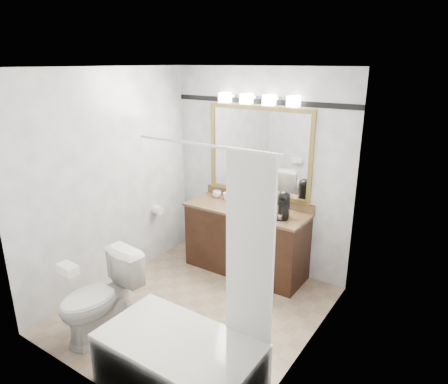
% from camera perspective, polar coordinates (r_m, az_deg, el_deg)
% --- Properties ---
extents(room, '(2.42, 2.62, 2.52)m').
position_cam_1_polar(room, '(3.93, -4.24, -1.17)').
color(room, gray).
rests_on(room, ground).
extents(vanity, '(1.53, 0.58, 0.97)m').
position_cam_1_polar(vanity, '(5.01, 3.17, -6.69)').
color(vanity, black).
rests_on(vanity, ground).
extents(mirror, '(1.40, 0.04, 1.10)m').
position_cam_1_polar(mirror, '(4.89, 4.98, 5.74)').
color(mirror, olive).
rests_on(mirror, room).
extents(vanity_light_bar, '(1.02, 0.14, 0.12)m').
position_cam_1_polar(vanity_light_bar, '(4.75, 4.86, 13.10)').
color(vanity_light_bar, silver).
rests_on(vanity_light_bar, room).
extents(accent_stripe, '(2.40, 0.01, 0.06)m').
position_cam_1_polar(accent_stripe, '(4.81, 5.24, 12.76)').
color(accent_stripe, black).
rests_on(accent_stripe, room).
extents(bathtub, '(1.30, 0.75, 1.96)m').
position_cam_1_polar(bathtub, '(3.50, -5.86, -22.36)').
color(bathtub, white).
rests_on(bathtub, ground).
extents(tp_roll, '(0.11, 0.12, 0.12)m').
position_cam_1_polar(tp_roll, '(5.29, -9.46, -2.53)').
color(tp_roll, white).
rests_on(tp_roll, room).
extents(toilet, '(0.55, 0.84, 0.81)m').
position_cam_1_polar(toilet, '(4.11, -17.29, -14.23)').
color(toilet, white).
rests_on(toilet, ground).
extents(tissue_box, '(0.20, 0.12, 0.08)m').
position_cam_1_polar(tissue_box, '(3.74, -21.40, -10.21)').
color(tissue_box, white).
rests_on(tissue_box, toilet).
extents(coffee_maker, '(0.17, 0.21, 0.32)m').
position_cam_1_polar(coffee_maker, '(4.56, 8.49, -1.71)').
color(coffee_maker, black).
rests_on(coffee_maker, vanity).
extents(cup_left, '(0.14, 0.14, 0.09)m').
position_cam_1_polar(cup_left, '(5.22, -1.01, -0.32)').
color(cup_left, white).
rests_on(cup_left, vanity).
extents(cup_right, '(0.13, 0.13, 0.09)m').
position_cam_1_polar(cup_right, '(5.14, 0.38, -0.59)').
color(cup_right, white).
rests_on(cup_right, vanity).
extents(soap_bottle_a, '(0.05, 0.05, 0.10)m').
position_cam_1_polar(soap_bottle_a, '(5.07, 2.92, -0.80)').
color(soap_bottle_a, white).
rests_on(soap_bottle_a, vanity).
extents(soap_bottle_b, '(0.08, 0.08, 0.10)m').
position_cam_1_polar(soap_bottle_b, '(4.92, 6.25, -1.53)').
color(soap_bottle_b, white).
rests_on(soap_bottle_b, vanity).
extents(soap_bar, '(0.10, 0.08, 0.03)m').
position_cam_1_polar(soap_bar, '(4.88, 5.48, -2.11)').
color(soap_bar, beige).
rests_on(soap_bar, vanity).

